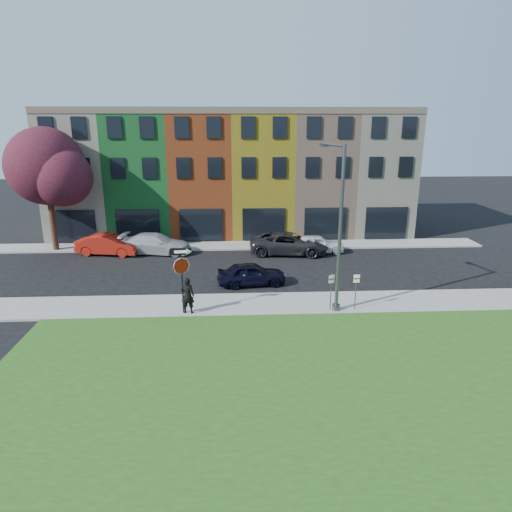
{
  "coord_description": "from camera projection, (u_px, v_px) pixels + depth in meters",
  "views": [
    {
      "loc": [
        -2.41,
        -19.63,
        9.5
      ],
      "look_at": [
        -1.23,
        4.0,
        2.46
      ],
      "focal_mm": 32.0,
      "sensor_mm": 36.0,
      "label": 1
    }
  ],
  "objects": [
    {
      "name": "man",
      "position": [
        188.0,
        295.0,
        22.91
      ],
      "size": [
        0.84,
        0.69,
        1.89
      ],
      "primitive_type": "imported",
      "rotation": [
        0.0,
        0.0,
        2.97
      ],
      "color": "black",
      "rests_on": "sidewalk_near"
    },
    {
      "name": "parking_sign_b",
      "position": [
        356.0,
        287.0,
        23.29
      ],
      "size": [
        0.32,
        0.09,
        1.95
      ],
      "rotation": [
        0.0,
        0.0,
        0.04
      ],
      "color": "#4A4D4F",
      "rests_on": "sidewalk_near"
    },
    {
      "name": "street_lamp",
      "position": [
        338.0,
        230.0,
        22.53
      ],
      "size": [
        0.96,
        2.52,
        8.33
      ],
      "rotation": [
        0.0,
        0.0,
        0.27
      ],
      "color": "#4A4D4F",
      "rests_on": "sidewalk_near"
    },
    {
      "name": "parking_sign_a",
      "position": [
        331.0,
        287.0,
        23.16
      ],
      "size": [
        0.3,
        0.15,
        1.97
      ],
      "rotation": [
        0.0,
        0.0,
        0.38
      ],
      "color": "#4A4D4F",
      "rests_on": "sidewalk_near"
    },
    {
      "name": "sedan_near",
      "position": [
        251.0,
        274.0,
        27.26
      ],
      "size": [
        2.6,
        4.45,
        1.38
      ],
      "primitive_type": "imported",
      "rotation": [
        0.0,
        0.0,
        1.69
      ],
      "color": "black",
      "rests_on": "ground"
    },
    {
      "name": "parked_car_white",
      "position": [
        317.0,
        244.0,
        33.91
      ],
      "size": [
        1.96,
        4.15,
        1.37
      ],
      "primitive_type": "imported",
      "rotation": [
        0.0,
        0.0,
        1.61
      ],
      "color": "white",
      "rests_on": "ground"
    },
    {
      "name": "sidewalk_far",
      "position": [
        226.0,
        246.0,
        35.82
      ],
      "size": [
        40.0,
        2.4,
        0.12
      ],
      "primitive_type": "cube",
      "color": "gray",
      "rests_on": "ground"
    },
    {
      "name": "parked_car_red",
      "position": [
        109.0,
        244.0,
        33.47
      ],
      "size": [
        3.14,
        5.17,
        1.53
      ],
      "primitive_type": "imported",
      "rotation": [
        0.0,
        0.0,
        1.4
      ],
      "color": "maroon",
      "rests_on": "ground"
    },
    {
      "name": "parked_car_dark",
      "position": [
        289.0,
        243.0,
        33.65
      ],
      "size": [
        3.96,
        6.35,
        1.6
      ],
      "primitive_type": "imported",
      "rotation": [
        0.0,
        0.0,
        1.46
      ],
      "color": "black",
      "rests_on": "ground"
    },
    {
      "name": "sidewalk_near",
      "position": [
        317.0,
        303.0,
        24.57
      ],
      "size": [
        40.0,
        3.0,
        0.12
      ],
      "primitive_type": "cube",
      "color": "gray",
      "rests_on": "ground"
    },
    {
      "name": "parked_car_silver",
      "position": [
        156.0,
        244.0,
        33.75
      ],
      "size": [
        3.36,
        5.67,
        1.49
      ],
      "primitive_type": "imported",
      "rotation": [
        0.0,
        0.0,
        1.45
      ],
      "color": "#B2B1B6",
      "rests_on": "ground"
    },
    {
      "name": "tree_purple",
      "position": [
        48.0,
        168.0,
        32.91
      ],
      "size": [
        6.68,
        5.84,
        9.01
      ],
      "color": "black",
      "rests_on": "sidewalk_far"
    },
    {
      "name": "rowhouse_block",
      "position": [
        232.0,
        174.0,
        40.36
      ],
      "size": [
        30.0,
        10.12,
        10.0
      ],
      "color": "beige",
      "rests_on": "ground"
    },
    {
      "name": "ground",
      "position": [
        286.0,
        329.0,
        21.62
      ],
      "size": [
        120.0,
        120.0,
        0.0
      ],
      "primitive_type": "plane",
      "color": "black",
      "rests_on": "ground"
    },
    {
      "name": "stop_sign",
      "position": [
        181.0,
        267.0,
        22.5
      ],
      "size": [
        1.05,
        0.12,
        3.4
      ],
      "rotation": [
        0.0,
        0.0,
        0.07
      ],
      "color": "black",
      "rests_on": "sidewalk_near"
    }
  ]
}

